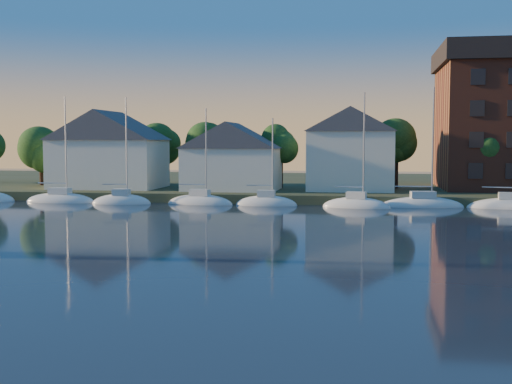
# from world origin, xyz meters

# --- Properties ---
(ground) EXTENTS (260.00, 260.00, 0.00)m
(ground) POSITION_xyz_m (0.00, 0.00, 0.00)
(ground) COLOR black
(ground) RESTS_ON ground
(shoreline_land) EXTENTS (160.00, 50.00, 2.00)m
(shoreline_land) POSITION_xyz_m (0.00, 75.00, 0.00)
(shoreline_land) COLOR #303921
(shoreline_land) RESTS_ON ground
(wooden_dock) EXTENTS (120.00, 3.00, 1.00)m
(wooden_dock) POSITION_xyz_m (0.00, 52.00, 0.00)
(wooden_dock) COLOR brown
(wooden_dock) RESTS_ON ground
(clubhouse_west) EXTENTS (13.65, 9.45, 9.64)m
(clubhouse_west) POSITION_xyz_m (-22.00, 58.00, 5.93)
(clubhouse_west) COLOR white
(clubhouse_west) RESTS_ON shoreline_land
(clubhouse_centre) EXTENTS (11.55, 8.40, 8.08)m
(clubhouse_centre) POSITION_xyz_m (-6.00, 57.00, 5.13)
(clubhouse_centre) COLOR white
(clubhouse_centre) RESTS_ON shoreline_land
(clubhouse_east) EXTENTS (10.50, 8.40, 9.80)m
(clubhouse_east) POSITION_xyz_m (8.00, 59.00, 6.00)
(clubhouse_east) COLOR white
(clubhouse_east) RESTS_ON shoreline_land
(tree_line) EXTENTS (93.40, 5.40, 8.90)m
(tree_line) POSITION_xyz_m (2.00, 63.00, 7.18)
(tree_line) COLOR #352218
(tree_line) RESTS_ON shoreline_land
(moored_fleet) EXTENTS (71.50, 2.40, 12.05)m
(moored_fleet) POSITION_xyz_m (-8.00, 49.00, 0.10)
(moored_fleet) COLOR silver
(moored_fleet) RESTS_ON ground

